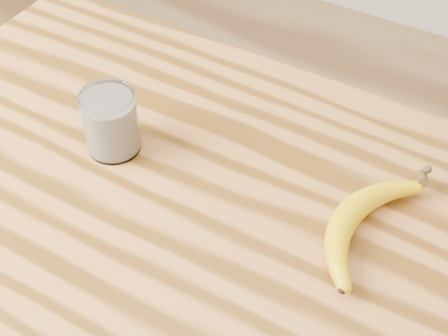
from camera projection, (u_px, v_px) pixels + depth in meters
The scene contains 3 objects.
table at pixel (221, 315), 0.87m from camera, with size 1.20×0.80×0.90m.
smoothie_glass at pixel (111, 123), 0.88m from camera, with size 0.08×0.08×0.10m.
banana at pixel (348, 215), 0.80m from camera, with size 0.11×0.29×0.04m, color #E7B206, non-canonical shape.
Camera 1 is at (0.22, -0.38, 1.54)m, focal length 50.00 mm.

